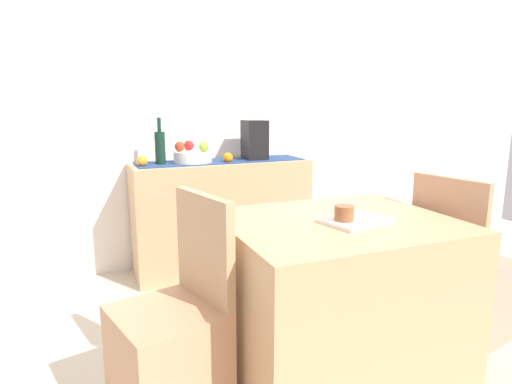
{
  "coord_description": "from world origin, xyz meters",
  "views": [
    {
      "loc": [
        -1.05,
        -2.15,
        1.27
      ],
      "look_at": [
        -0.02,
        0.36,
        0.7
      ],
      "focal_mm": 31.0,
      "sensor_mm": 36.0,
      "label": 1
    }
  ],
  "objects_px": {
    "wine_bottle": "(160,147)",
    "coffee_maker": "(255,140)",
    "chair_by_corner": "(459,291)",
    "open_book": "(355,221)",
    "sideboard_console": "(222,216)",
    "coffee_cup": "(344,215)",
    "dining_table": "(336,296)",
    "chair_near_window": "(172,351)",
    "fruit_bowl": "(193,157)"
  },
  "relations": [
    {
      "from": "wine_bottle",
      "to": "dining_table",
      "type": "bearing_deg",
      "value": -69.69
    },
    {
      "from": "fruit_bowl",
      "to": "open_book",
      "type": "distance_m",
      "value": 1.55
    },
    {
      "from": "sideboard_console",
      "to": "open_book",
      "type": "height_order",
      "value": "sideboard_console"
    },
    {
      "from": "sideboard_console",
      "to": "chair_by_corner",
      "type": "bearing_deg",
      "value": -59.03
    },
    {
      "from": "wine_bottle",
      "to": "coffee_maker",
      "type": "distance_m",
      "value": 0.71
    },
    {
      "from": "coffee_cup",
      "to": "sideboard_console",
      "type": "bearing_deg",
      "value": 92.6
    },
    {
      "from": "sideboard_console",
      "to": "coffee_cup",
      "type": "relative_size",
      "value": 15.46
    },
    {
      "from": "open_book",
      "to": "coffee_cup",
      "type": "xyz_separation_m",
      "value": [
        -0.06,
        -0.01,
        0.03
      ]
    },
    {
      "from": "dining_table",
      "to": "chair_near_window",
      "type": "relative_size",
      "value": 1.13
    },
    {
      "from": "sideboard_console",
      "to": "fruit_bowl",
      "type": "distance_m",
      "value": 0.51
    },
    {
      "from": "coffee_maker",
      "to": "chair_near_window",
      "type": "height_order",
      "value": "coffee_maker"
    },
    {
      "from": "wine_bottle",
      "to": "open_book",
      "type": "bearing_deg",
      "value": -69.14
    },
    {
      "from": "sideboard_console",
      "to": "open_book",
      "type": "relative_size",
      "value": 4.65
    },
    {
      "from": "wine_bottle",
      "to": "coffee_cup",
      "type": "relative_size",
      "value": 3.86
    },
    {
      "from": "sideboard_console",
      "to": "dining_table",
      "type": "height_order",
      "value": "sideboard_console"
    },
    {
      "from": "chair_near_window",
      "to": "chair_by_corner",
      "type": "relative_size",
      "value": 1.0
    },
    {
      "from": "wine_bottle",
      "to": "coffee_cup",
      "type": "distance_m",
      "value": 1.6
    },
    {
      "from": "wine_bottle",
      "to": "chair_near_window",
      "type": "height_order",
      "value": "wine_bottle"
    },
    {
      "from": "dining_table",
      "to": "open_book",
      "type": "height_order",
      "value": "open_book"
    },
    {
      "from": "chair_near_window",
      "to": "dining_table",
      "type": "bearing_deg",
      "value": -0.3
    },
    {
      "from": "coffee_cup",
      "to": "chair_by_corner",
      "type": "bearing_deg",
      "value": 5.0
    },
    {
      "from": "open_book",
      "to": "coffee_cup",
      "type": "bearing_deg",
      "value": 172.93
    },
    {
      "from": "coffee_maker",
      "to": "chair_by_corner",
      "type": "bearing_deg",
      "value": -67.43
    },
    {
      "from": "wine_bottle",
      "to": "coffee_maker",
      "type": "height_order",
      "value": "wine_bottle"
    },
    {
      "from": "dining_table",
      "to": "open_book",
      "type": "distance_m",
      "value": 0.39
    },
    {
      "from": "coffee_maker",
      "to": "chair_by_corner",
      "type": "xyz_separation_m",
      "value": [
        0.6,
        -1.44,
        -0.71
      ]
    },
    {
      "from": "wine_bottle",
      "to": "open_book",
      "type": "height_order",
      "value": "wine_bottle"
    },
    {
      "from": "open_book",
      "to": "chair_by_corner",
      "type": "distance_m",
      "value": 0.88
    },
    {
      "from": "dining_table",
      "to": "open_book",
      "type": "xyz_separation_m",
      "value": [
        0.04,
        -0.07,
        0.38
      ]
    },
    {
      "from": "wine_bottle",
      "to": "coffee_maker",
      "type": "xyz_separation_m",
      "value": [
        0.7,
        0.0,
        0.02
      ]
    },
    {
      "from": "fruit_bowl",
      "to": "coffee_cup",
      "type": "relative_size",
      "value": 3.22
    },
    {
      "from": "chair_by_corner",
      "to": "coffee_cup",
      "type": "bearing_deg",
      "value": -175.0
    },
    {
      "from": "open_book",
      "to": "chair_near_window",
      "type": "height_order",
      "value": "chair_near_window"
    },
    {
      "from": "chair_by_corner",
      "to": "sideboard_console",
      "type": "bearing_deg",
      "value": 120.97
    },
    {
      "from": "fruit_bowl",
      "to": "coffee_maker",
      "type": "height_order",
      "value": "coffee_maker"
    },
    {
      "from": "coffee_maker",
      "to": "dining_table",
      "type": "distance_m",
      "value": 1.57
    },
    {
      "from": "coffee_maker",
      "to": "coffee_cup",
      "type": "bearing_deg",
      "value": -97.43
    },
    {
      "from": "wine_bottle",
      "to": "coffee_cup",
      "type": "height_order",
      "value": "wine_bottle"
    },
    {
      "from": "dining_table",
      "to": "fruit_bowl",
      "type": "bearing_deg",
      "value": 101.92
    },
    {
      "from": "fruit_bowl",
      "to": "open_book",
      "type": "xyz_separation_m",
      "value": [
        0.34,
        -1.5,
        -0.12
      ]
    },
    {
      "from": "coffee_cup",
      "to": "chair_by_corner",
      "type": "distance_m",
      "value": 0.95
    },
    {
      "from": "sideboard_console",
      "to": "fruit_bowl",
      "type": "height_order",
      "value": "fruit_bowl"
    },
    {
      "from": "dining_table",
      "to": "chair_near_window",
      "type": "distance_m",
      "value": 0.78
    },
    {
      "from": "coffee_cup",
      "to": "chair_by_corner",
      "type": "relative_size",
      "value": 0.09
    },
    {
      "from": "sideboard_console",
      "to": "coffee_cup",
      "type": "xyz_separation_m",
      "value": [
        0.07,
        -1.51,
        0.37
      ]
    },
    {
      "from": "fruit_bowl",
      "to": "chair_by_corner",
      "type": "height_order",
      "value": "fruit_bowl"
    },
    {
      "from": "chair_by_corner",
      "to": "open_book",
      "type": "bearing_deg",
      "value": -175.14
    },
    {
      "from": "coffee_maker",
      "to": "coffee_cup",
      "type": "distance_m",
      "value": 1.53
    },
    {
      "from": "coffee_cup",
      "to": "chair_by_corner",
      "type": "height_order",
      "value": "chair_by_corner"
    },
    {
      "from": "fruit_bowl",
      "to": "sideboard_console",
      "type": "bearing_deg",
      "value": 0.0
    }
  ]
}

